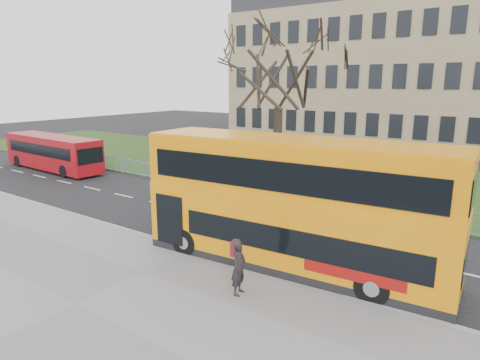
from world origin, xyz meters
name	(u,v)px	position (x,y,z in m)	size (l,w,h in m)	color
ground	(217,240)	(0.00, 0.00, 0.00)	(120.00, 120.00, 0.00)	black
pavement	(76,306)	(0.00, -6.75, 0.06)	(80.00, 10.50, 0.12)	slate
kerb	(193,250)	(0.00, -1.55, 0.07)	(80.00, 0.20, 0.14)	gray
grass_verge	(346,178)	(0.00, 14.30, 0.04)	(80.00, 15.40, 0.08)	#1F3413
guard_railing	(293,195)	(0.00, 6.60, 0.55)	(40.00, 0.12, 1.10)	#7B9ADB
bare_tree	(279,92)	(-3.00, 10.00, 5.88)	(8.13, 8.13, 11.61)	black
civic_building	(378,77)	(-5.00, 35.00, 7.00)	(30.00, 15.00, 14.00)	#866D55
yellow_bus	(293,201)	(3.82, -0.51, 2.47)	(11.12, 3.36, 4.60)	orange
red_bus	(53,152)	(-19.24, 4.41, 1.37)	(9.85, 2.63, 2.57)	maroon
pedestrian	(239,267)	(3.58, -3.43, 1.00)	(0.64, 0.42, 1.76)	black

